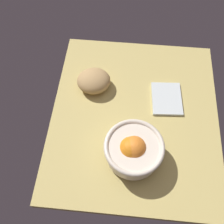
# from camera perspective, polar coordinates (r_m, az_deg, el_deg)

# --- Properties ---
(ground_plane) EXTENTS (0.73, 0.63, 0.03)m
(ground_plane) POSITION_cam_1_polar(r_m,az_deg,el_deg) (1.02, 4.91, -0.89)
(ground_plane) COLOR tan
(fruit_bowl) EXTENTS (0.20, 0.20, 0.11)m
(fruit_bowl) POSITION_cam_1_polar(r_m,az_deg,el_deg) (0.88, 4.70, -8.09)
(fruit_bowl) COLOR beige
(fruit_bowl) RESTS_ON ground
(bread_loaf) EXTENTS (0.14, 0.15, 0.07)m
(bread_loaf) POSITION_cam_1_polar(r_m,az_deg,el_deg) (1.05, -3.98, 6.78)
(bread_loaf) COLOR tan
(bread_loaf) RESTS_ON ground
(napkin_folded) EXTENTS (0.16, 0.12, 0.01)m
(napkin_folded) POSITION_cam_1_polar(r_m,az_deg,el_deg) (1.06, 11.77, 2.86)
(napkin_folded) COLOR silver
(napkin_folded) RESTS_ON ground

